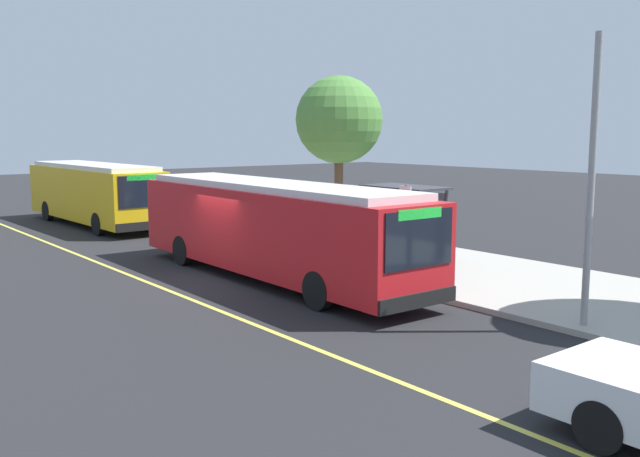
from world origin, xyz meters
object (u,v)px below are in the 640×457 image
Objects in this scene: transit_bus_main at (273,226)px; route_sign_post at (405,220)px; transit_bus_second at (94,192)px; waiting_bench at (404,243)px; pedestrian_commuter at (399,239)px.

transit_bus_main and route_sign_post have the same top height.
transit_bus_main is 15.44m from transit_bus_second.
transit_bus_second reaches higher than waiting_bench.
transit_bus_second is 6.79× the size of waiting_bench.
pedestrian_commuter is (1.51, -1.77, 0.48)m from waiting_bench.
transit_bus_second and route_sign_post have the same top height.
waiting_bench is (0.39, 5.23, -0.99)m from transit_bus_main.
pedestrian_commuter reaches higher than waiting_bench.
route_sign_post is at bearing -39.55° from pedestrian_commuter.
transit_bus_second is 6.42× the size of pedestrian_commuter.
transit_bus_main is at bearing -118.80° from pedestrian_commuter.
route_sign_post is (18.69, 2.08, 0.34)m from transit_bus_second.
transit_bus_second is 18.81m from route_sign_post.
route_sign_post reaches higher than waiting_bench.
transit_bus_second is 3.88× the size of route_sign_post.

